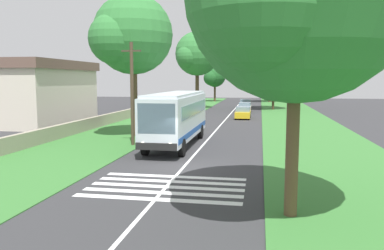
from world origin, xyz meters
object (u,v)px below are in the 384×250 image
object	(u,v)px
roadside_tree_left_0	(197,55)
utility_pole	(132,92)
trailing_car_1	(245,108)
roadside_tree_left_1	(131,37)
roadside_tree_right_1	(270,67)
roadside_tree_right_2	(273,57)
roadside_tree_left_2	(214,77)
trailing_car_2	(246,104)
trailing_car_0	(243,113)
coach_bus	(177,115)
roadside_building	(31,92)

from	to	relation	value
roadside_tree_left_0	utility_pole	size ratio (longest dim) A/B	1.68
trailing_car_1	roadside_tree_left_1	xyz separation A→B (m)	(-24.78, 8.24, 7.42)
roadside_tree_right_1	roadside_tree_right_2	bearing A→B (deg)	179.95
roadside_tree_left_2	trailing_car_1	bearing A→B (deg)	-164.27
trailing_car_1	trailing_car_2	distance (m)	9.24
trailing_car_2	roadside_tree_right_1	distance (m)	19.02
roadside_tree_right_2	roadside_tree_left_0	bearing A→B (deg)	90.25
roadside_tree_left_2	roadside_tree_right_1	bearing A→B (deg)	-90.92
trailing_car_1	roadside_tree_right_1	xyz separation A→B (m)	(26.59, -3.90, 6.61)
roadside_tree_right_1	roadside_tree_left_2	bearing A→B (deg)	89.08
trailing_car_0	roadside_tree_right_2	xyz separation A→B (m)	(14.46, -3.75, 7.39)
coach_bus	roadside_tree_right_1	world-z (taller)	roadside_tree_right_1
roadside_tree_left_0	utility_pole	xyz separation A→B (m)	(-35.02, -1.15, -4.71)
coach_bus	trailing_car_2	xyz separation A→B (m)	(37.95, -3.38, -1.48)
trailing_car_0	trailing_car_1	xyz separation A→B (m)	(8.68, 0.13, 0.00)
coach_bus	roadside_tree_left_2	xyz separation A→B (m)	(55.48, 3.91, 3.04)
trailing_car_0	coach_bus	bearing A→B (deg)	169.36
roadside_building	roadside_tree_right_2	bearing A→B (deg)	-47.68
roadside_tree_right_1	utility_pole	distance (m)	56.99
trailing_car_0	trailing_car_1	bearing A→B (deg)	0.88
roadside_tree_left_0	roadside_tree_left_2	distance (m)	21.30
trailing_car_2	utility_pole	distance (m)	39.20
trailing_car_2	roadside_tree_left_0	world-z (taller)	roadside_tree_left_0
trailing_car_1	roadside_building	size ratio (longest dim) A/B	0.32
trailing_car_0	roadside_tree_right_2	bearing A→B (deg)	-14.55
coach_bus	roadside_tree_right_1	size ratio (longest dim) A/B	1.02
utility_pole	roadside_tree_right_2	bearing A→B (deg)	-16.81
trailing_car_1	roadside_tree_right_2	bearing A→B (deg)	-33.91
trailing_car_1	utility_pole	distance (m)	30.22
coach_bus	roadside_tree_left_0	size ratio (longest dim) A/B	0.92
coach_bus	trailing_car_2	size ratio (longest dim) A/B	2.60
roadside_tree_right_2	trailing_car_2	bearing A→B (deg)	50.07
trailing_car_1	roadside_tree_left_0	xyz separation A→B (m)	(5.73, 7.86, 7.82)
roadside_tree_left_0	roadside_tree_left_1	world-z (taller)	roadside_tree_left_0
trailing_car_1	roadside_building	world-z (taller)	roadside_building
coach_bus	utility_pole	bearing A→B (deg)	100.75
coach_bus	roadside_tree_left_0	xyz separation A→B (m)	(34.44, 4.23, 6.34)
coach_bus	roadside_tree_left_0	bearing A→B (deg)	7.00
trailing_car_1	utility_pole	size ratio (longest dim) A/B	0.60
roadside_tree_left_2	roadside_tree_right_2	xyz separation A→B (m)	(-20.99, -11.43, 2.87)
trailing_car_2	roadside_tree_right_1	size ratio (longest dim) A/B	0.39
roadside_tree_left_0	roadside_building	xyz separation A→B (m)	(-23.39, 14.00, -5.13)
trailing_car_2	utility_pole	world-z (taller)	utility_pole
roadside_tree_left_1	roadside_tree_right_2	world-z (taller)	roadside_tree_right_2
roadside_tree_left_2	roadside_tree_right_2	size ratio (longest dim) A/B	0.64
trailing_car_1	roadside_tree_left_1	bearing A→B (deg)	161.61
roadside_tree_left_0	roadside_tree_left_2	bearing A→B (deg)	-0.87
roadside_tree_left_1	roadside_tree_left_0	bearing A→B (deg)	-0.71
roadside_tree_left_0	trailing_car_0	bearing A→B (deg)	-150.98
roadside_tree_left_1	coach_bus	bearing A→B (deg)	-130.54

